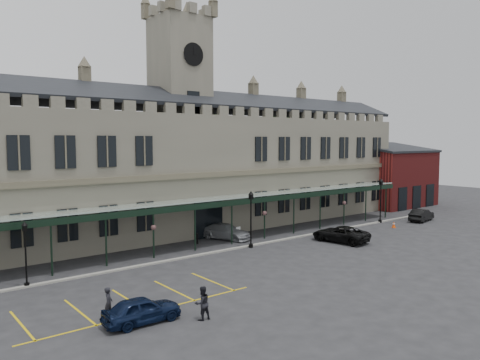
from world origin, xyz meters
TOP-DOWN VIEW (x-y plane):
  - ground at (0.00, 0.00)m, footprint 140.00×140.00m
  - station_building at (0.00, 15.91)m, footprint 60.00×10.36m
  - clock_tower at (0.00, 16.00)m, footprint 5.60×5.60m
  - canopy at (0.00, 7.46)m, footprint 50.00×4.10m
  - brick_annex at (34.00, 12.97)m, footprint 12.40×8.36m
  - kerb at (0.00, 5.50)m, footprint 60.00×0.40m
  - parking_markings at (-14.00, -1.50)m, footprint 16.00×6.00m
  - tree_behind_mid at (8.00, 25.00)m, footprint 6.00×6.00m
  - tree_behind_right at (24.00, 25.00)m, footprint 6.00×6.00m
  - lamp_post_left at (-18.10, 5.56)m, footprint 0.41×0.41m
  - lamp_post_mid at (0.50, 5.07)m, footprint 0.48×0.48m
  - lamp_post_right at (20.33, 5.41)m, footprint 0.49×0.49m
  - traffic_cone at (18.79, 2.60)m, footprint 0.41×0.41m
  - sign_board at (1.90, 8.65)m, footprint 0.67×0.24m
  - bollard_left at (-2.39, 9.31)m, footprint 0.18×0.18m
  - bollard_right at (4.11, 9.37)m, footprint 0.16×0.16m
  - car_left_a at (-15.00, -4.57)m, footprint 4.17×1.79m
  - car_taxi at (0.92, 9.33)m, footprint 3.80×5.50m
  - car_van at (8.58, 1.63)m, footprint 3.35×5.74m
  - car_right_b at (25.00, 2.97)m, footprint 4.62×2.33m
  - person_a at (-16.14, -2.98)m, footprint 0.68×0.76m
  - person_b at (-12.30, -6.18)m, footprint 0.91×0.72m

SIDE VIEW (x-z plane):
  - ground at x=0.00m, z-range 0.00..0.00m
  - parking_markings at x=-14.00m, z-range -0.01..0.01m
  - kerb at x=0.00m, z-range 0.00..0.12m
  - traffic_cone at x=18.79m, z-range -0.01..0.65m
  - bollard_right at x=4.11m, z-range 0.00..0.91m
  - bollard_left at x=-2.39m, z-range 0.00..0.99m
  - sign_board at x=1.90m, z-range -0.01..1.16m
  - car_left_a at x=-15.00m, z-range 0.00..1.40m
  - car_right_b at x=25.00m, z-range 0.00..1.45m
  - car_taxi at x=0.92m, z-range 0.00..1.48m
  - car_van at x=8.58m, z-range 0.00..1.50m
  - person_a at x=-16.14m, z-range 0.00..1.73m
  - person_b at x=-12.30m, z-range 0.00..1.81m
  - canopy at x=0.00m, z-range 0.25..4.55m
  - lamp_post_left at x=-18.10m, z-range 0.40..4.73m
  - lamp_post_mid at x=0.50m, z-range 0.47..5.55m
  - lamp_post_right at x=20.33m, z-range 0.48..5.62m
  - brick_annex at x=34.00m, z-range -0.46..8.77m
  - station_building at x=0.00m, z-range -2.18..15.12m
  - tree_behind_mid at x=8.00m, z-range 4.81..20.81m
  - tree_behind_right at x=24.00m, z-range 4.81..20.81m
  - clock_tower at x=0.00m, z-range 0.71..25.51m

